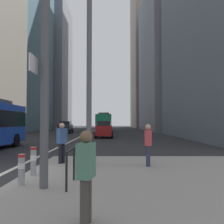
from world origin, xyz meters
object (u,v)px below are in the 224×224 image
object	(u,v)px
city_bus_red_receding	(105,122)
street_lamp_post	(90,34)
car_receding_far	(106,125)
bollard_back	(34,159)
pedestrian_far	(149,143)
bollard_right	(22,168)
car_oncoming_mid	(66,127)
pedestrian_walking	(63,141)
car_receding_near	(105,129)
pedestrian_waiting	(87,172)

from	to	relation	value
city_bus_red_receding	street_lamp_post	distance (m)	34.80
car_receding_far	bollard_back	size ratio (longest dim) A/B	4.89
bollard_back	pedestrian_far	xyz separation A→B (m)	(3.94, 1.55, 0.40)
street_lamp_post	bollard_right	size ratio (longest dim) A/B	9.62
car_receding_far	street_lamp_post	size ratio (longest dim) A/B	0.55
car_oncoming_mid	pedestrian_far	xyz separation A→B (m)	(8.91, -29.88, 0.06)
car_oncoming_mid	bollard_back	world-z (taller)	car_oncoming_mid
pedestrian_walking	pedestrian_far	size ratio (longest dim) A/B	1.03
street_lamp_post	pedestrian_walking	world-z (taller)	street_lamp_post
car_receding_near	bollard_right	distance (m)	21.86
city_bus_red_receding	bollard_right	size ratio (longest dim) A/B	13.21
city_bus_red_receding	car_receding_near	world-z (taller)	city_bus_red_receding
car_oncoming_mid	bollard_back	size ratio (longest dim) A/B	4.50
pedestrian_far	bollard_back	bearing A→B (deg)	-158.59
car_oncoming_mid	pedestrian_waiting	bearing A→B (deg)	-78.65
bollard_back	pedestrian_far	bearing A→B (deg)	21.41
car_receding_far	pedestrian_far	size ratio (longest dim) A/B	2.70
city_bus_red_receding	bollard_back	bearing A→B (deg)	-91.87
city_bus_red_receding	bollard_right	distance (m)	37.27
car_receding_near	pedestrian_waiting	bearing A→B (deg)	-88.89
car_oncoming_mid	bollard_back	xyz separation A→B (m)	(4.96, -31.43, -0.34)
bollard_back	city_bus_red_receding	bearing A→B (deg)	88.13
pedestrian_walking	pedestrian_far	bearing A→B (deg)	-11.00
pedestrian_walking	pedestrian_waiting	bearing A→B (deg)	-74.62
bollard_back	pedestrian_waiting	distance (m)	4.32
car_receding_far	street_lamp_post	xyz separation A→B (m)	(0.93, -53.74, 4.29)
car_receding_far	pedestrian_waiting	world-z (taller)	car_receding_far
street_lamp_post	bollard_back	bearing A→B (deg)	-139.74
car_oncoming_mid	pedestrian_far	size ratio (longest dim) A/B	2.49
city_bus_red_receding	pedestrian_walking	distance (m)	33.82
car_oncoming_mid	pedestrian_walking	size ratio (longest dim) A/B	2.41
city_bus_red_receding	street_lamp_post	world-z (taller)	street_lamp_post
street_lamp_post	bollard_right	bearing A→B (deg)	-121.46
city_bus_red_receding	pedestrian_waiting	xyz separation A→B (m)	(0.93, -39.78, -0.82)
street_lamp_post	bollard_right	xyz separation A→B (m)	(-1.60, -2.61, -4.67)
street_lamp_post	pedestrian_far	bearing A→B (deg)	3.54
car_receding_near	bollard_back	bearing A→B (deg)	-94.53
street_lamp_post	pedestrian_far	xyz separation A→B (m)	(2.28, 0.14, -4.24)
city_bus_red_receding	car_oncoming_mid	distance (m)	7.72
bollard_right	city_bus_red_receding	bearing A→B (deg)	88.29
bollard_back	bollard_right	bearing A→B (deg)	-87.06
city_bus_red_receding	bollard_right	bearing A→B (deg)	-91.71
pedestrian_waiting	pedestrian_walking	xyz separation A→B (m)	(-1.65, 5.98, 0.06)
bollard_back	pedestrian_walking	size ratio (longest dim) A/B	0.54
car_oncoming_mid	street_lamp_post	world-z (taller)	street_lamp_post
city_bus_red_receding	bollard_right	world-z (taller)	city_bus_red_receding
car_receding_near	city_bus_red_receding	bearing A→B (deg)	91.69
car_oncoming_mid	car_receding_near	distance (m)	12.68
bollard_back	pedestrian_waiting	size ratio (longest dim) A/B	0.57
street_lamp_post	pedestrian_waiting	distance (m)	6.71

